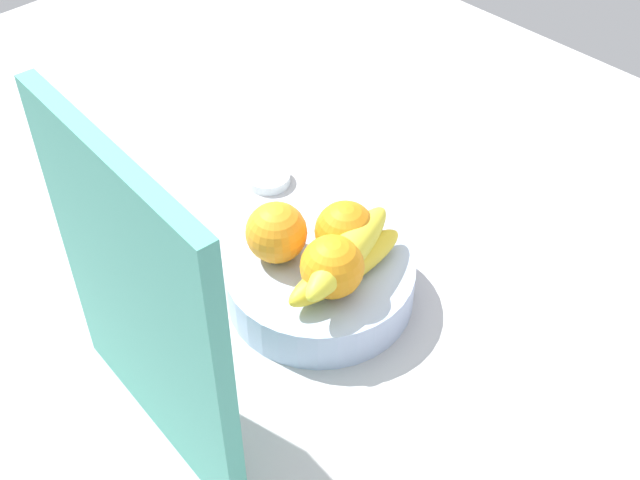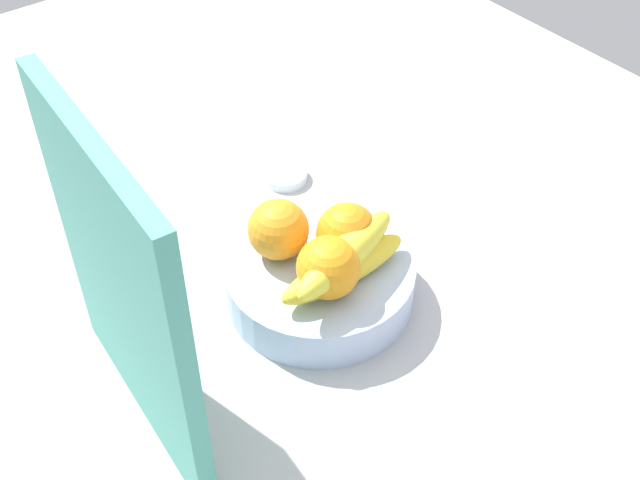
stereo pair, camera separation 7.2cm
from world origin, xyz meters
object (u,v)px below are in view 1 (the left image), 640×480
Objects in this scene: orange_front_right at (332,267)px; cutting_board at (140,308)px; fruit_bowl at (320,281)px; banana_bunch at (347,259)px; orange_front_left at (276,232)px; orange_center at (345,231)px; jar_lid at (268,178)px.

orange_front_right is 24.39cm from cutting_board.
fruit_bowl is 6.93cm from banana_bunch.
orange_front_right is (-3.80, 1.76, 6.35)cm from fruit_bowl.
cutting_board is (-6.63, 21.88, 8.93)cm from orange_front_left.
banana_bunch is at bearing -90.13° from cutting_board.
banana_bunch is 26.80cm from cutting_board.
cutting_board is at bearing 85.92° from banana_bunch.
orange_center reaches higher than jar_lid.
orange_front_left is at bearing 47.61° from orange_center.
cutting_board reaches higher than banana_bunch.
fruit_bowl is 3.11× the size of orange_front_right.
orange_center is 24.31cm from jar_lid.
orange_front_left reaches higher than fruit_bowl.
orange_front_right is at bearing 155.12° from fruit_bowl.
orange_front_left and orange_center have the same top height.
banana_bunch is at bearing 159.33° from jar_lid.
banana_bunch is at bearing 137.44° from orange_center.
cutting_board is (1.88, 22.62, 8.93)cm from orange_front_right.
orange_front_right and orange_center have the same top height.
jar_lid is (23.08, -34.40, -17.31)cm from cutting_board.
banana_bunch is 27.71cm from jar_lid.
jar_lid is at bearing -52.19° from cutting_board.
fruit_bowl is at bearing 78.63° from orange_center.
banana_bunch is 0.49× the size of cutting_board.
orange_center is at bearing -42.56° from banana_bunch.
orange_front_right is 28.84cm from jar_lid.
cutting_board is at bearing 106.85° from orange_front_left.
orange_front_left is 0.20× the size of cutting_board.
orange_center is 0.20× the size of cutting_board.
orange_front_right is at bearing -175.04° from orange_front_left.
cutting_board reaches higher than jar_lid.
banana_bunch is (0.09, -2.40, -0.52)cm from orange_front_right.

